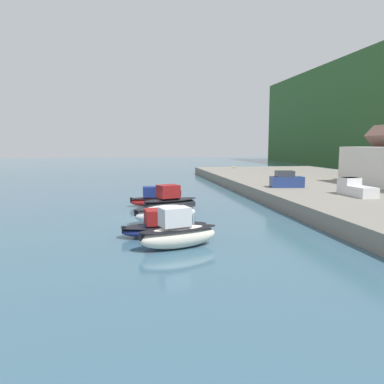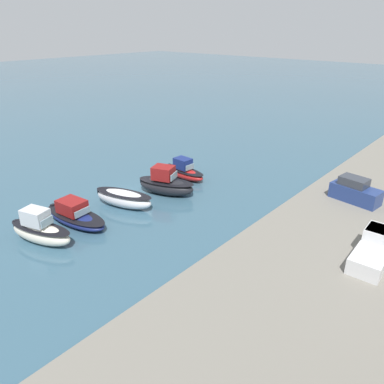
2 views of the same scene
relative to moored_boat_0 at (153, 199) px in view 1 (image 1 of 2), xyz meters
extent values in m
plane|color=#385B70|center=(6.47, -0.95, -0.82)|extent=(320.00, 320.00, 0.00)
ellipsoid|color=red|center=(0.00, 0.06, -0.26)|extent=(2.07, 5.41, 1.11)
ellipsoid|color=black|center=(0.00, 0.06, 0.13)|extent=(2.14, 5.52, 0.12)
cube|color=navy|center=(-0.01, -0.21, 0.88)|extent=(1.46, 1.92, 1.18)
cube|color=#8CA5B2|center=(0.04, 0.87, 0.70)|extent=(1.24, 0.15, 0.59)
cube|color=black|center=(-0.11, -2.47, -0.04)|extent=(0.37, 0.30, 0.56)
ellipsoid|color=black|center=(4.48, 1.56, 0.00)|extent=(4.09, 6.25, 1.65)
ellipsoid|color=black|center=(4.48, 1.56, 0.58)|extent=(4.22, 6.39, 0.12)
cube|color=maroon|center=(4.58, 1.29, 1.48)|extent=(2.27, 2.49, 1.31)
cube|color=#8CA5B2|center=(4.18, 2.39, 1.29)|extent=(1.45, 0.61, 0.66)
cube|color=black|center=(5.43, -1.04, 0.33)|extent=(0.43, 0.39, 0.56)
ellipsoid|color=white|center=(9.22, 0.57, 0.00)|extent=(3.46, 6.25, 1.64)
ellipsoid|color=black|center=(9.22, 0.57, 0.57)|extent=(3.57, 6.38, 0.12)
cube|color=black|center=(9.99, -2.15, 0.33)|extent=(0.42, 0.37, 0.56)
ellipsoid|color=navy|center=(14.13, -0.01, -0.32)|extent=(3.05, 6.93, 1.00)
ellipsoid|color=black|center=(14.13, -0.01, 0.03)|extent=(3.16, 7.07, 0.12)
cube|color=maroon|center=(14.16, -0.34, 0.75)|extent=(2.00, 2.52, 1.15)
cube|color=#8CA5B2|center=(14.03, 0.97, 0.58)|extent=(1.59, 0.27, 0.57)
cube|color=black|center=(14.46, -3.18, -0.12)|extent=(0.39, 0.32, 0.56)
ellipsoid|color=white|center=(17.68, 0.62, -0.03)|extent=(3.35, 5.95, 1.58)
ellipsoid|color=black|center=(17.68, 0.62, 0.53)|extent=(3.45, 6.08, 0.12)
cube|color=silver|center=(17.76, 0.35, 1.41)|extent=(1.87, 2.29, 1.30)
cube|color=#8CA5B2|center=(17.43, 1.44, 1.22)|extent=(1.20, 0.44, 0.65)
cube|color=black|center=(18.44, -1.96, 0.29)|extent=(0.42, 0.37, 0.56)
cube|color=navy|center=(-3.10, 17.70, 1.39)|extent=(2.35, 4.40, 1.40)
cube|color=#333842|center=(-3.14, 17.38, 2.47)|extent=(1.83, 2.50, 0.76)
cube|color=silver|center=(6.39, 21.95, 1.24)|extent=(3.59, 2.15, 1.10)
cube|color=silver|center=(4.37, 21.87, 1.64)|extent=(1.97, 1.98, 1.90)
cube|color=#2D333D|center=(4.37, 21.87, 2.34)|extent=(1.69, 1.87, 0.50)
cylinder|color=tan|center=(-38.58, 20.64, 0.83)|extent=(0.12, 0.12, 0.28)
ellipsoid|color=tan|center=(-38.58, 20.64, 1.15)|extent=(0.37, 0.82, 0.36)
sphere|color=tan|center=(-38.61, 20.28, 1.26)|extent=(0.22, 0.22, 0.22)
camera|label=1|loc=(42.79, -2.72, 6.41)|focal=35.00mm
camera|label=2|loc=(29.27, 26.52, 15.17)|focal=35.00mm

